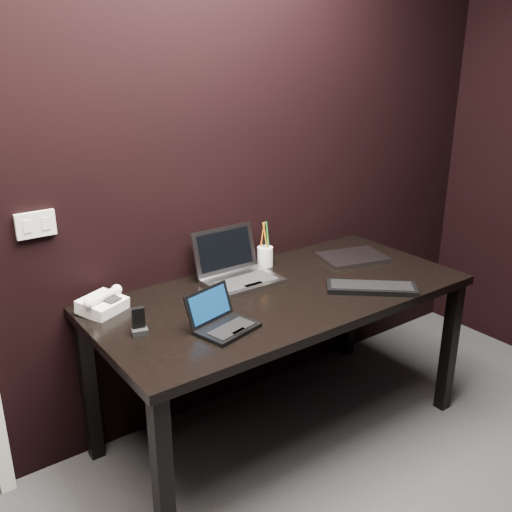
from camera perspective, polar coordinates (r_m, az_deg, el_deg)
wall_back at (r=2.56m, az=-8.21°, el=9.45°), size 4.00×0.00×4.00m
wall_switch at (r=2.37m, az=-21.18°, el=2.96°), size 0.15×0.02×0.10m
desk at (r=2.59m, az=2.62°, el=-5.10°), size 1.70×0.80×0.74m
netbook at (r=2.22m, az=-3.37°, el=-6.58°), size 0.27×0.25×0.15m
silver_laptop at (r=2.65m, az=-1.83°, el=-1.64°), size 0.33×0.30×0.23m
ext_keyboard at (r=2.61m, az=11.48°, el=-3.11°), size 0.39×0.36×0.03m
closed_laptop at (r=2.97m, az=9.63°, el=-0.15°), size 0.37×0.30×0.02m
desk_phone at (r=2.43m, az=-15.09°, el=-4.59°), size 0.21×0.21×0.10m
mobile_phone at (r=2.22m, az=-11.64°, el=-6.65°), size 0.07×0.06×0.10m
pen_cup at (r=2.83m, az=0.92°, el=0.04°), size 0.08×0.08×0.23m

